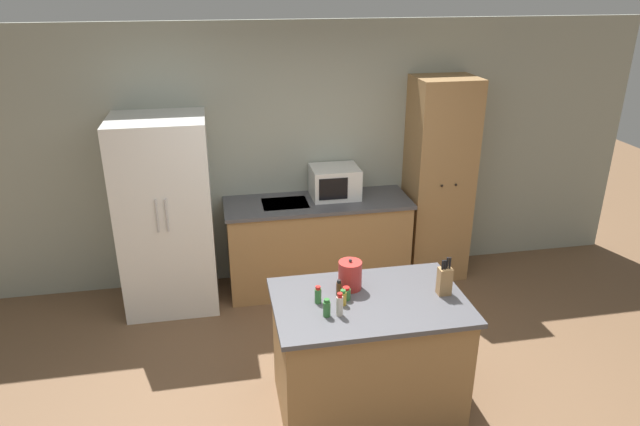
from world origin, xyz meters
name	(u,v)px	position (x,y,z in m)	size (l,w,h in m)	color
ground_plane	(345,422)	(0.00, 0.00, 0.00)	(14.00, 14.00, 0.00)	brown
wall_back	(294,156)	(0.00, 2.33, 1.30)	(7.20, 0.06, 2.60)	#9EA393
refrigerator	(166,215)	(-1.26, 1.94, 0.92)	(0.84, 0.75, 1.83)	white
back_counter	(318,243)	(0.18, 2.00, 0.47)	(1.82, 0.65, 0.93)	#9E7547
pantry_cabinet	(438,180)	(1.44, 2.05, 1.04)	(0.60, 0.53, 2.08)	#9E7547
kitchen_island	(367,354)	(0.20, 0.15, 0.46)	(1.33, 0.86, 0.91)	#9E7547
microwave	(335,182)	(0.37, 2.09, 1.08)	(0.47, 0.39, 0.30)	white
knife_block	(445,280)	(0.72, 0.13, 1.01)	(0.09, 0.07, 0.28)	#9E7547
spice_bottle_tall_dark	(340,305)	(-0.05, 0.00, 0.98)	(0.04, 0.04, 0.17)	beige
spice_bottle_short_red	(318,295)	(-0.16, 0.18, 0.97)	(0.05, 0.05, 0.13)	#337033
spice_bottle_amber_oil	(343,298)	(0.00, 0.12, 0.96)	(0.05, 0.05, 0.11)	gold
spice_bottle_green_herb	(346,294)	(0.04, 0.18, 0.95)	(0.06, 0.06, 0.09)	#337033
spice_bottle_pale_salt	(327,308)	(-0.13, 0.01, 0.97)	(0.05, 0.05, 0.13)	#337033
spice_bottle_orange_cap	(338,288)	(0.00, 0.25, 0.96)	(0.04, 0.04, 0.12)	#563319
kettle	(350,275)	(0.10, 0.33, 1.01)	(0.17, 0.17, 0.23)	#B72D28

